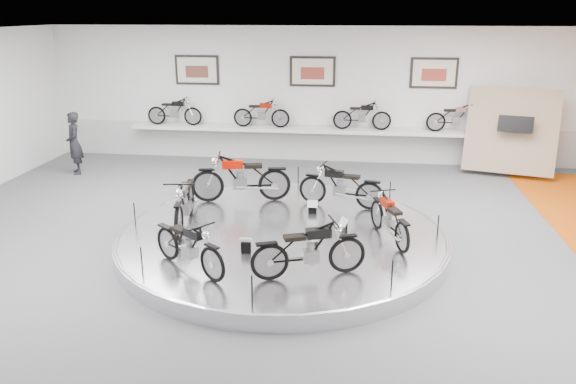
# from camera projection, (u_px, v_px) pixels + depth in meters

# --- Properties ---
(floor) EXTENTS (16.00, 16.00, 0.00)m
(floor) POSITION_uv_depth(u_px,v_px,m) (280.00, 252.00, 10.78)
(floor) COLOR #505053
(floor) RESTS_ON ground
(ceiling) EXTENTS (16.00, 16.00, 0.00)m
(ceiling) POSITION_uv_depth(u_px,v_px,m) (279.00, 36.00, 9.54)
(ceiling) COLOR white
(ceiling) RESTS_ON wall_back
(wall_back) EXTENTS (16.00, 0.00, 16.00)m
(wall_back) POSITION_uv_depth(u_px,v_px,m) (312.00, 95.00, 16.76)
(wall_back) COLOR white
(wall_back) RESTS_ON floor
(dado_band) EXTENTS (15.68, 0.04, 1.10)m
(dado_band) POSITION_uv_depth(u_px,v_px,m) (312.00, 143.00, 17.19)
(dado_band) COLOR #BCBCBA
(dado_band) RESTS_ON floor
(display_platform) EXTENTS (6.40, 6.40, 0.30)m
(display_platform) POSITION_uv_depth(u_px,v_px,m) (282.00, 239.00, 11.01)
(display_platform) COLOR silver
(display_platform) RESTS_ON floor
(platform_rim) EXTENTS (6.40, 6.40, 0.10)m
(platform_rim) POSITION_uv_depth(u_px,v_px,m) (282.00, 233.00, 10.98)
(platform_rim) COLOR #B2B2BA
(platform_rim) RESTS_ON display_platform
(shelf) EXTENTS (11.00, 0.55, 0.10)m
(shelf) POSITION_uv_depth(u_px,v_px,m) (311.00, 130.00, 16.79)
(shelf) COLOR silver
(shelf) RESTS_ON wall_back
(poster_left) EXTENTS (1.35, 0.06, 0.88)m
(poster_left) POSITION_uv_depth(u_px,v_px,m) (197.00, 70.00, 16.93)
(poster_left) COLOR beige
(poster_left) RESTS_ON wall_back
(poster_center) EXTENTS (1.35, 0.06, 0.88)m
(poster_center) POSITION_uv_depth(u_px,v_px,m) (313.00, 71.00, 16.51)
(poster_center) COLOR beige
(poster_center) RESTS_ON wall_back
(poster_right) EXTENTS (1.35, 0.06, 0.88)m
(poster_right) POSITION_uv_depth(u_px,v_px,m) (434.00, 73.00, 16.09)
(poster_right) COLOR beige
(poster_right) RESTS_ON wall_back
(display_panel) EXTENTS (2.56, 1.52, 2.30)m
(display_panel) POSITION_uv_depth(u_px,v_px,m) (511.00, 131.00, 15.48)
(display_panel) COLOR gray
(display_panel) RESTS_ON floor
(shelf_bike_a) EXTENTS (1.22, 0.43, 0.73)m
(shelf_bike_a) POSITION_uv_depth(u_px,v_px,m) (175.00, 113.00, 17.16)
(shelf_bike_a) COLOR black
(shelf_bike_a) RESTS_ON shelf
(shelf_bike_b) EXTENTS (1.22, 0.43, 0.73)m
(shelf_bike_b) POSITION_uv_depth(u_px,v_px,m) (261.00, 115.00, 16.84)
(shelf_bike_b) COLOR #911405
(shelf_bike_b) RESTS_ON shelf
(shelf_bike_c) EXTENTS (1.22, 0.43, 0.73)m
(shelf_bike_c) POSITION_uv_depth(u_px,v_px,m) (362.00, 117.00, 16.48)
(shelf_bike_c) COLOR black
(shelf_bike_c) RESTS_ON shelf
(shelf_bike_d) EXTENTS (1.22, 0.43, 0.73)m
(shelf_bike_d) POSITION_uv_depth(u_px,v_px,m) (456.00, 120.00, 16.16)
(shelf_bike_d) COLOR #A0A0A5
(shelf_bike_d) RESTS_ON shelf
(bike_a) EXTENTS (1.70, 0.91, 0.95)m
(bike_a) POSITION_uv_depth(u_px,v_px,m) (341.00, 186.00, 12.23)
(bike_a) COLOR black
(bike_a) RESTS_ON display_platform
(bike_b) EXTENTS (1.98, 1.02, 1.11)m
(bike_b) POSITION_uv_depth(u_px,v_px,m) (241.00, 178.00, 12.55)
(bike_b) COLOR #C31200
(bike_b) RESTS_ON display_platform
(bike_c) EXTENTS (0.86, 1.83, 1.04)m
(bike_c) POSITION_uv_depth(u_px,v_px,m) (184.00, 202.00, 11.07)
(bike_c) COLOR #A0A0A5
(bike_c) RESTS_ON display_platform
(bike_d) EXTENTS (1.54, 1.33, 0.89)m
(bike_d) POSITION_uv_depth(u_px,v_px,m) (189.00, 245.00, 9.21)
(bike_d) COLOR black
(bike_d) RESTS_ON display_platform
(bike_e) EXTENTS (1.71, 1.09, 0.95)m
(bike_e) POSITION_uv_depth(u_px,v_px,m) (309.00, 249.00, 8.98)
(bike_e) COLOR black
(bike_e) RESTS_ON display_platform
(bike_f) EXTENTS (1.01, 1.59, 0.88)m
(bike_f) POSITION_uv_depth(u_px,v_px,m) (389.00, 218.00, 10.44)
(bike_f) COLOR #911405
(bike_f) RESTS_ON display_platform
(visitor) EXTENTS (0.70, 0.76, 1.75)m
(visitor) POSITION_uv_depth(u_px,v_px,m) (74.00, 143.00, 15.69)
(visitor) COLOR black
(visitor) RESTS_ON floor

